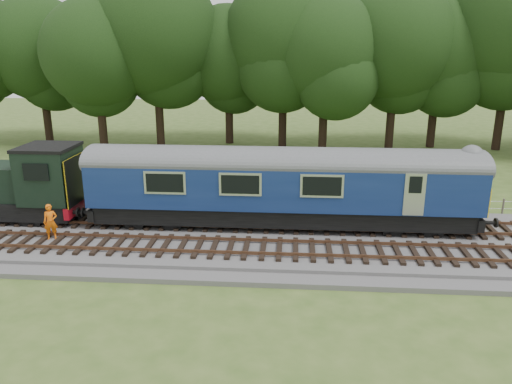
{
  "coord_description": "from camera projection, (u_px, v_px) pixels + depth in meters",
  "views": [
    {
      "loc": [
        -3.02,
        -21.15,
        8.75
      ],
      "look_at": [
        -4.73,
        1.4,
        2.0
      ],
      "focal_mm": 35.0,
      "sensor_mm": 36.0,
      "label": 1
    }
  ],
  "objects": [
    {
      "name": "ground",
      "position": [
        358.0,
        246.0,
        22.49
      ],
      "size": [
        120.0,
        120.0,
        0.0
      ],
      "primitive_type": "plane",
      "color": "#3F5B21",
      "rests_on": "ground"
    },
    {
      "name": "ballast",
      "position": [
        358.0,
        242.0,
        22.44
      ],
      "size": [
        70.0,
        7.0,
        0.35
      ],
      "primitive_type": "cube",
      "color": "#4C4C4F",
      "rests_on": "ground"
    },
    {
      "name": "track_north",
      "position": [
        355.0,
        226.0,
        23.71
      ],
      "size": [
        67.2,
        2.4,
        0.21
      ],
      "color": "black",
      "rests_on": "ballast"
    },
    {
      "name": "track_south",
      "position": [
        363.0,
        251.0,
        20.84
      ],
      "size": [
        67.2,
        2.4,
        0.21
      ],
      "color": "black",
      "rests_on": "ballast"
    },
    {
      "name": "fence",
      "position": [
        348.0,
        213.0,
        26.79
      ],
      "size": [
        64.0,
        0.12,
        1.0
      ],
      "primitive_type": null,
      "color": "#6B6054",
      "rests_on": "ground"
    },
    {
      "name": "tree_line",
      "position": [
        328.0,
        148.0,
        43.51
      ],
      "size": [
        70.0,
        8.0,
        18.0
      ],
      "primitive_type": null,
      "color": "black",
      "rests_on": "ground"
    },
    {
      "name": "dmu_railcar",
      "position": [
        282.0,
        180.0,
        23.34
      ],
      "size": [
        18.05,
        2.86,
        3.88
      ],
      "color": "black",
      "rests_on": "ground"
    },
    {
      "name": "worker",
      "position": [
        51.0,
        222.0,
        22.11
      ],
      "size": [
        0.69,
        0.57,
        1.61
      ],
      "primitive_type": "imported",
      "rotation": [
        0.0,
        0.0,
        0.36
      ],
      "color": "orange",
      "rests_on": "ballast"
    }
  ]
}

